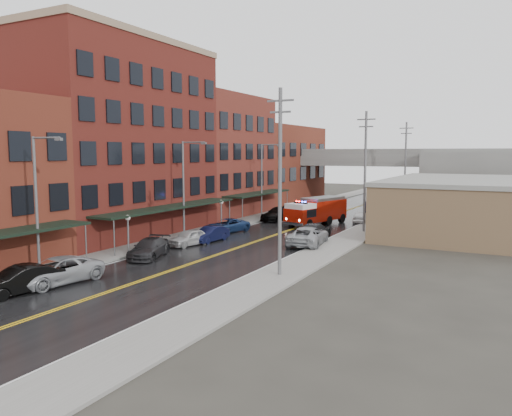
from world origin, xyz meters
The scene contains 33 objects.
road centered at (0.00, 30.00, 0.01)m, with size 11.00×160.00×0.02m, color black.
sidewalk_left centered at (-7.30, 30.00, 0.07)m, with size 3.00×160.00×0.15m, color slate.
sidewalk_right centered at (7.30, 30.00, 0.07)m, with size 3.00×160.00×0.15m, color slate.
curb_left centered at (-5.65, 30.00, 0.07)m, with size 0.30×160.00×0.15m, color gray.
curb_right centered at (5.65, 30.00, 0.07)m, with size 0.30×160.00×0.15m, color gray.
brick_building_b centered at (-13.30, 23.00, 9.00)m, with size 9.00×20.00×18.00m, color #5D1C18.
brick_building_c centered at (-13.30, 40.50, 7.50)m, with size 9.00×15.00×15.00m, color maroon.
brick_building_far centered at (-13.30, 58.00, 6.00)m, with size 9.00×20.00×12.00m, color maroon.
tan_building centered at (16.00, 40.00, 2.50)m, with size 14.00×22.00×5.00m, color brown.
right_far_block centered at (18.00, 70.00, 4.00)m, with size 18.00×30.00×8.00m, color slate.
awning_1 centered at (-7.49, 23.00, 2.99)m, with size 2.60×18.00×3.09m.
awning_2 centered at (-7.49, 40.50, 2.99)m, with size 2.60×13.00×3.09m.
globe_lamp_1 centered at (-6.40, 16.00, 2.31)m, with size 0.44×0.44×3.12m.
globe_lamp_2 centered at (-6.40, 30.00, 2.31)m, with size 0.44×0.44×3.12m.
street_lamp_0 centered at (-6.55, 8.00, 5.19)m, with size 2.64×0.22×9.00m.
street_lamp_1 centered at (-6.55, 24.00, 5.19)m, with size 2.64×0.22×9.00m.
street_lamp_2 centered at (-6.55, 40.00, 5.19)m, with size 2.64×0.22×9.00m.
utility_pole_0 centered at (7.20, 15.00, 6.31)m, with size 1.80×0.24×12.00m.
utility_pole_1 centered at (7.20, 35.00, 6.31)m, with size 1.80×0.24×12.00m.
utility_pole_2 centered at (7.20, 55.00, 6.31)m, with size 1.80×0.24×12.00m.
overpass centered at (0.00, 62.00, 5.99)m, with size 40.00×10.00×7.50m.
fire_truck centered at (1.03, 37.89, 1.63)m, with size 4.97×8.63×3.00m.
parked_car_left_1 centered at (-4.17, 4.57, 0.79)m, with size 1.67×4.79×1.58m, color black.
parked_car_left_2 centered at (-4.12, 7.03, 0.80)m, with size 2.64×5.73×1.59m, color #9B9DA2.
parked_car_left_3 centered at (-4.09, 15.70, 0.72)m, with size 2.02×4.98×1.44m, color #242426.
parked_car_left_4 centered at (-4.23, 21.20, 0.70)m, with size 1.66×4.13×1.41m, color #B7B7B7.
parked_car_left_5 centered at (-3.64, 23.57, 0.69)m, with size 1.46×4.19×1.38m, color black.
parked_car_left_6 centered at (-5.00, 28.80, 0.68)m, with size 2.26×4.91×1.36m, color navy.
parked_car_left_7 centered at (-4.14, 39.20, 0.79)m, with size 2.22×5.47×1.59m, color black.
parked_car_right_0 centered at (4.79, 26.00, 0.82)m, with size 2.72×5.91×1.64m, color #95989C.
parked_car_right_1 centered at (3.94, 29.80, 0.71)m, with size 2.00×4.92×1.43m, color black.
parked_car_right_2 centered at (5.00, 41.80, 0.66)m, with size 1.57×3.89×1.33m, color white.
parked_car_right_3 centered at (3.60, 52.20, 0.78)m, with size 1.65×4.73×1.56m, color black.
Camera 1 is at (20.46, -13.69, 8.00)m, focal length 35.00 mm.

